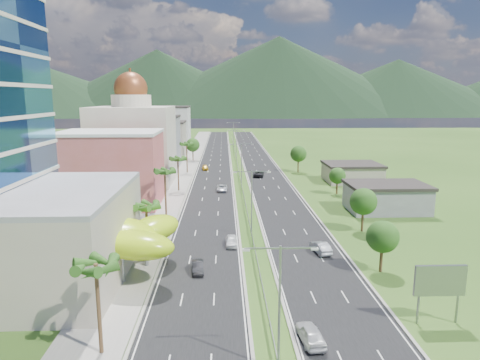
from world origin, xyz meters
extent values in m
plane|color=#2D5119|center=(0.00, 0.00, 0.00)|extent=(500.00, 500.00, 0.00)
cube|color=black|center=(-7.50, 90.00, 0.02)|extent=(11.00, 260.00, 0.04)
cube|color=black|center=(7.50, 90.00, 0.02)|extent=(11.00, 260.00, 0.04)
cube|color=gray|center=(-17.00, 90.00, 0.06)|extent=(7.00, 260.00, 0.12)
cube|color=gray|center=(0.00, 72.00, 0.62)|extent=(0.08, 216.00, 0.28)
cube|color=gray|center=(0.00, 174.00, 0.35)|extent=(0.10, 0.12, 0.70)
cylinder|color=gray|center=(0.00, -25.00, 5.50)|extent=(0.20, 0.20, 11.00)
cube|color=gray|center=(-1.44, -25.00, 10.80)|extent=(2.88, 0.12, 0.12)
cube|color=gray|center=(1.44, -25.00, 10.80)|extent=(2.88, 0.12, 0.12)
cube|color=silver|center=(-2.72, -25.00, 10.70)|extent=(0.60, 0.25, 0.18)
cube|color=silver|center=(2.72, -25.00, 10.70)|extent=(0.60, 0.25, 0.18)
cylinder|color=gray|center=(0.00, 10.00, 5.50)|extent=(0.20, 0.20, 11.00)
cube|color=gray|center=(-1.44, 10.00, 10.80)|extent=(2.88, 0.12, 0.12)
cube|color=gray|center=(1.44, 10.00, 10.80)|extent=(2.88, 0.12, 0.12)
cube|color=silver|center=(-2.72, 10.00, 10.70)|extent=(0.60, 0.25, 0.18)
cube|color=silver|center=(2.72, 10.00, 10.70)|extent=(0.60, 0.25, 0.18)
cylinder|color=gray|center=(0.00, 50.00, 5.50)|extent=(0.20, 0.20, 11.00)
cube|color=gray|center=(-1.44, 50.00, 10.80)|extent=(2.88, 0.12, 0.12)
cube|color=gray|center=(1.44, 50.00, 10.80)|extent=(2.88, 0.12, 0.12)
cube|color=silver|center=(-2.72, 50.00, 10.70)|extent=(0.60, 0.25, 0.18)
cube|color=silver|center=(2.72, 50.00, 10.70)|extent=(0.60, 0.25, 0.18)
cylinder|color=gray|center=(0.00, 95.00, 5.50)|extent=(0.20, 0.20, 11.00)
cube|color=gray|center=(-1.44, 95.00, 10.80)|extent=(2.88, 0.12, 0.12)
cube|color=gray|center=(1.44, 95.00, 10.80)|extent=(2.88, 0.12, 0.12)
cube|color=silver|center=(-2.72, 95.00, 10.70)|extent=(0.60, 0.25, 0.18)
cube|color=silver|center=(2.72, 95.00, 10.70)|extent=(0.60, 0.25, 0.18)
cylinder|color=gray|center=(0.00, 140.00, 5.50)|extent=(0.20, 0.20, 11.00)
cube|color=gray|center=(-1.44, 140.00, 10.80)|extent=(2.88, 0.12, 0.12)
cube|color=gray|center=(1.44, 140.00, 10.80)|extent=(2.88, 0.12, 0.12)
cube|color=silver|center=(-2.72, 140.00, 10.70)|extent=(0.60, 0.25, 0.18)
cube|color=silver|center=(2.72, 140.00, 10.70)|extent=(0.60, 0.25, 0.18)
cylinder|color=gray|center=(-24.00, -2.00, 2.00)|extent=(0.50, 0.50, 4.00)
cylinder|color=gray|center=(-17.00, -7.00, 2.00)|extent=(0.50, 0.50, 4.00)
cylinder|color=gray|center=(-21.00, -10.00, 2.00)|extent=(0.50, 0.50, 4.00)
cylinder|color=gray|center=(-15.00, -2.00, 2.00)|extent=(0.50, 0.50, 4.00)
cube|color=#BB554D|center=(-28.00, 32.00, 7.50)|extent=(20.00, 15.00, 15.00)
cube|color=beige|center=(-28.00, 55.00, 10.00)|extent=(20.00, 20.00, 20.00)
cylinder|color=beige|center=(-28.00, 55.00, 21.50)|extent=(10.00, 10.00, 3.00)
sphere|color=brown|center=(-28.00, 55.00, 24.50)|extent=(8.40, 8.40, 8.40)
cube|color=gray|center=(-27.00, 80.00, 8.00)|extent=(16.00, 15.00, 16.00)
cube|color=#A59988|center=(-27.00, 102.00, 6.50)|extent=(16.00, 15.00, 13.00)
cube|color=silver|center=(-27.00, 125.00, 9.00)|extent=(16.00, 15.00, 18.00)
cylinder|color=gray|center=(15.00, -18.00, 1.60)|extent=(0.24, 0.24, 3.20)
cylinder|color=gray|center=(19.00, -18.00, 1.60)|extent=(0.24, 0.24, 3.20)
cube|color=#D85919|center=(17.00, -18.00, 4.60)|extent=(5.20, 0.35, 3.20)
cube|color=gray|center=(28.00, 25.00, 2.50)|extent=(15.00, 10.00, 5.00)
cube|color=#A59988|center=(30.00, 55.00, 2.20)|extent=(14.00, 12.00, 4.40)
cylinder|color=#47301C|center=(-15.50, -22.00, 4.25)|extent=(0.36, 0.36, 8.50)
cylinder|color=#47301C|center=(-15.50, 2.00, 3.75)|extent=(0.36, 0.36, 7.50)
cylinder|color=#47301C|center=(-15.50, 22.00, 4.50)|extent=(0.36, 0.36, 9.00)
cylinder|color=#47301C|center=(-15.50, 45.00, 4.00)|extent=(0.36, 0.36, 8.00)
cylinder|color=#47301C|center=(-15.50, 70.00, 4.40)|extent=(0.36, 0.36, 8.80)
cylinder|color=#47301C|center=(-15.50, 95.00, 2.45)|extent=(0.40, 0.40, 4.90)
sphere|color=#2C5A1C|center=(-15.50, 95.00, 5.60)|extent=(4.90, 4.90, 4.90)
cylinder|color=#47301C|center=(16.00, -5.00, 2.10)|extent=(0.40, 0.40, 4.20)
sphere|color=#2C5A1C|center=(16.00, -5.00, 4.80)|extent=(4.20, 4.20, 4.20)
cylinder|color=#47301C|center=(19.00, 12.00, 2.27)|extent=(0.40, 0.40, 4.55)
sphere|color=#2C5A1C|center=(19.00, 12.00, 5.20)|extent=(4.55, 4.55, 4.55)
cylinder|color=#47301C|center=(22.00, 40.00, 1.92)|extent=(0.40, 0.40, 3.85)
sphere|color=#2C5A1C|center=(22.00, 40.00, 4.40)|extent=(3.85, 3.85, 3.85)
cylinder|color=#47301C|center=(18.00, 70.00, 2.45)|extent=(0.40, 0.40, 4.90)
sphere|color=#2C5A1C|center=(18.00, 70.00, 5.60)|extent=(4.90, 4.90, 4.90)
imported|color=white|center=(-3.36, 5.60, 0.78)|extent=(1.75, 4.35, 1.48)
imported|color=black|center=(-7.97, -4.22, 0.73)|extent=(1.86, 4.31, 1.38)
imported|color=#B7BAC0|center=(-4.97, 44.22, 0.76)|extent=(2.50, 5.26, 1.45)
imported|color=#C19316|center=(-10.34, 74.97, 0.68)|extent=(2.32, 4.62, 1.29)
imported|color=silver|center=(3.53, -20.95, 0.86)|extent=(2.44, 4.97, 1.63)
imported|color=#9B9DA2|center=(9.67, 2.11, 0.86)|extent=(2.53, 5.17, 1.63)
imported|color=black|center=(5.44, 62.93, 0.86)|extent=(3.60, 6.25, 1.64)
imported|color=black|center=(-12.30, -1.17, 0.71)|extent=(0.97, 2.18, 1.35)
camera|label=1|loc=(-4.42, -56.99, 22.61)|focal=32.00mm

